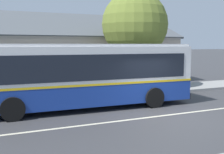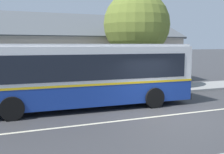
{
  "view_description": "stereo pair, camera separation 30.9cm",
  "coord_description": "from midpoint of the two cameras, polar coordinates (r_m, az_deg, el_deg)",
  "views": [
    {
      "loc": [
        -6.98,
        -10.06,
        3.09
      ],
      "look_at": [
        -1.34,
        2.59,
        1.5
      ],
      "focal_mm": 45.0,
      "sensor_mm": 36.0,
      "label": 1
    },
    {
      "loc": [
        -6.69,
        -10.18,
        3.09
      ],
      "look_at": [
        -1.34,
        2.59,
        1.5
      ],
      "focal_mm": 45.0,
      "sensor_mm": 36.0,
      "label": 2
    }
  ],
  "objects": [
    {
      "name": "ground_plane",
      "position": [
        12.6,
        9.8,
        -7.74
      ],
      "size": [
        300.0,
        300.0,
        0.0
      ],
      "primitive_type": "plane",
      "color": "#38383A"
    },
    {
      "name": "sidewalk_far",
      "position": [
        17.77,
        -1.03,
        -3.22
      ],
      "size": [
        60.0,
        3.0,
        0.15
      ],
      "primitive_type": "cube",
      "color": "gray",
      "rests_on": "ground"
    },
    {
      "name": "lane_divider_stripe",
      "position": [
        12.6,
        9.8,
        -7.72
      ],
      "size": [
        60.0,
        0.16,
        0.01
      ],
      "primitive_type": "cube",
      "color": "beige",
      "rests_on": "ground"
    },
    {
      "name": "community_building",
      "position": [
        24.59,
        -14.05,
        3.72
      ],
      "size": [
        20.79,
        10.82,
        6.83
      ],
      "color": "gray",
      "rests_on": "ground"
    },
    {
      "name": "transit_bus",
      "position": [
        13.66,
        -7.43,
        0.6
      ],
      "size": [
        11.46,
        3.02,
        3.14
      ],
      "color": "navy",
      "rests_on": "ground"
    },
    {
      "name": "street_tree_primary",
      "position": [
        19.56,
        4.19,
        10.58
      ],
      "size": [
        4.53,
        4.53,
        6.75
      ],
      "color": "#4C3828",
      "rests_on": "ground"
    },
    {
      "name": "bus_stop_sign",
      "position": [
        17.96,
        8.36,
        1.85
      ],
      "size": [
        0.36,
        0.07,
        2.4
      ],
      "color": "gray",
      "rests_on": "sidewalk_far"
    }
  ]
}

